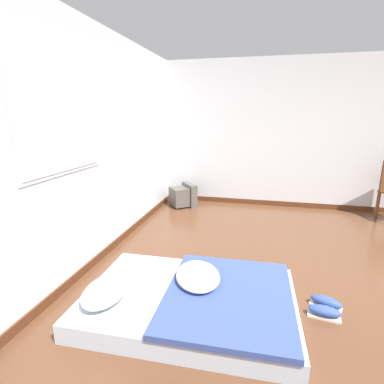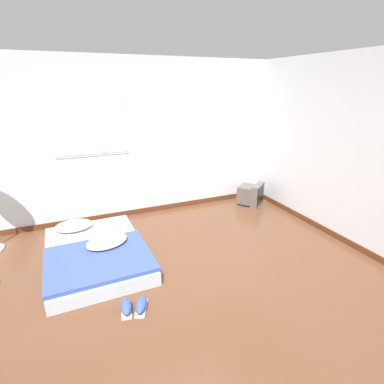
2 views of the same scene
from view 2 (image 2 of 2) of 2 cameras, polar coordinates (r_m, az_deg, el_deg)
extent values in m
plane|color=brown|center=(3.24, -3.89, -22.33)|extent=(20.00, 20.00, 0.00)
cube|color=silver|center=(5.05, -14.42, 9.24)|extent=(8.00, 0.06, 2.60)
cube|color=#562D19|center=(5.37, -13.22, -4.09)|extent=(8.00, 0.02, 0.09)
cube|color=silver|center=(4.93, -18.82, 11.88)|extent=(1.15, 0.01, 0.95)
cube|color=white|center=(4.92, -18.81, 11.87)|extent=(1.08, 0.01, 0.88)
cube|color=#562D19|center=(4.73, 30.50, -9.94)|extent=(0.02, 7.60, 0.09)
cube|color=silver|center=(4.20, -17.82, -11.10)|extent=(1.24, 1.80, 0.16)
ellipsoid|color=silver|center=(4.72, -21.62, -5.98)|extent=(0.53, 0.35, 0.14)
cube|color=#384C93|center=(3.86, -17.32, -12.13)|extent=(1.24, 1.05, 0.05)
ellipsoid|color=silver|center=(4.09, -15.90, -9.01)|extent=(0.63, 0.54, 0.11)
cube|color=#56514C|center=(5.85, 10.43, -0.39)|extent=(0.46, 0.45, 0.33)
cube|color=#56514C|center=(5.79, 12.33, -0.56)|extent=(0.43, 0.37, 0.41)
cube|color=black|center=(5.77, 12.94, -0.57)|extent=(0.29, 0.23, 0.29)
cube|color=silver|center=(3.34, -12.38, -21.10)|extent=(0.14, 0.27, 0.02)
ellipsoid|color=#334C99|center=(3.31, -12.44, -20.47)|extent=(0.15, 0.27, 0.09)
cube|color=silver|center=(3.33, -9.62, -21.03)|extent=(0.19, 0.28, 0.02)
ellipsoid|color=#334C99|center=(3.30, -9.67, -20.39)|extent=(0.20, 0.28, 0.09)
camera|label=1|loc=(3.73, -55.39, 3.10)|focal=28.00mm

